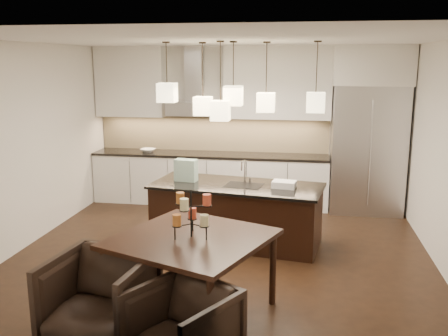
% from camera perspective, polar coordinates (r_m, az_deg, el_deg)
% --- Properties ---
extents(floor, '(5.50, 5.50, 0.02)m').
position_cam_1_polar(floor, '(6.79, -0.28, -9.97)').
color(floor, black).
rests_on(floor, ground).
extents(ceiling, '(5.50, 5.50, 0.02)m').
position_cam_1_polar(ceiling, '(6.29, -0.30, 14.55)').
color(ceiling, white).
rests_on(ceiling, wall_back).
extents(wall_back, '(5.50, 0.02, 2.80)m').
position_cam_1_polar(wall_back, '(9.09, 2.62, 4.90)').
color(wall_back, silver).
rests_on(wall_back, ground).
extents(wall_front, '(5.50, 0.02, 2.80)m').
position_cam_1_polar(wall_front, '(3.77, -7.32, -5.65)').
color(wall_front, silver).
rests_on(wall_front, ground).
extents(wall_left, '(0.02, 5.50, 2.80)m').
position_cam_1_polar(wall_left, '(7.37, -21.99, 2.31)').
color(wall_left, silver).
rests_on(wall_left, ground).
extents(refrigerator, '(1.20, 0.72, 2.15)m').
position_cam_1_polar(refrigerator, '(8.77, 16.07, 2.02)').
color(refrigerator, '#B7B7BA').
rests_on(refrigerator, floor).
extents(fridge_panel, '(1.26, 0.72, 0.65)m').
position_cam_1_polar(fridge_panel, '(8.64, 16.62, 11.19)').
color(fridge_panel, silver).
rests_on(fridge_panel, refrigerator).
extents(lower_cabinets, '(4.21, 0.62, 0.88)m').
position_cam_1_polar(lower_cabinets, '(9.04, -1.62, -1.32)').
color(lower_cabinets, silver).
rests_on(lower_cabinets, floor).
extents(countertop, '(4.21, 0.66, 0.04)m').
position_cam_1_polar(countertop, '(8.94, -1.64, 1.54)').
color(countertop, black).
rests_on(countertop, lower_cabinets).
extents(backsplash, '(4.21, 0.02, 0.63)m').
position_cam_1_polar(backsplash, '(9.18, -1.30, 3.94)').
color(backsplash, beige).
rests_on(backsplash, countertop).
extents(upper_cab_left, '(1.25, 0.35, 1.25)m').
position_cam_1_polar(upper_cab_left, '(9.33, -10.60, 9.67)').
color(upper_cab_left, silver).
rests_on(upper_cab_left, wall_back).
extents(upper_cab_right, '(1.85, 0.35, 1.25)m').
position_cam_1_polar(upper_cab_right, '(8.79, 6.15, 9.67)').
color(upper_cab_right, silver).
rests_on(upper_cab_right, wall_back).
extents(hood_canopy, '(0.90, 0.52, 0.24)m').
position_cam_1_polar(hood_canopy, '(8.94, -3.51, 6.83)').
color(hood_canopy, '#B7B7BA').
rests_on(hood_canopy, wall_back).
extents(hood_chimney, '(0.30, 0.28, 0.96)m').
position_cam_1_polar(hood_chimney, '(9.01, -3.41, 10.70)').
color(hood_chimney, '#B7B7BA').
rests_on(hood_chimney, hood_canopy).
extents(fruit_bowl, '(0.30, 0.30, 0.06)m').
position_cam_1_polar(fruit_bowl, '(9.17, -8.70, 2.00)').
color(fruit_bowl, silver).
rests_on(fruit_bowl, countertop).
extents(island_body, '(2.42, 1.25, 0.81)m').
position_cam_1_polar(island_body, '(7.11, 1.44, -5.36)').
color(island_body, black).
rests_on(island_body, floor).
extents(island_top, '(2.50, 1.34, 0.04)m').
position_cam_1_polar(island_top, '(7.00, 1.46, -2.04)').
color(island_top, black).
rests_on(island_top, island_body).
extents(faucet, '(0.12, 0.23, 0.35)m').
position_cam_1_polar(faucet, '(7.01, 2.40, -0.39)').
color(faucet, silver).
rests_on(faucet, island_top).
extents(tote_bag, '(0.33, 0.21, 0.31)m').
position_cam_1_polar(tote_bag, '(7.19, -4.36, -0.25)').
color(tote_bag, '#26613C').
rests_on(tote_bag, island_top).
extents(food_container, '(0.34, 0.27, 0.09)m').
position_cam_1_polar(food_container, '(6.86, 6.89, -1.87)').
color(food_container, silver).
rests_on(food_container, island_top).
extents(dining_table, '(1.80, 1.80, 0.83)m').
position_cam_1_polar(dining_table, '(5.18, -3.68, -12.16)').
color(dining_table, black).
rests_on(dining_table, floor).
extents(candelabra, '(0.52, 0.52, 0.49)m').
position_cam_1_polar(candelabra, '(4.95, -3.78, -5.18)').
color(candelabra, black).
rests_on(candelabra, dining_table).
extents(candle_a, '(0.11, 0.11, 0.11)m').
position_cam_1_polar(candle_a, '(4.88, -2.27, -5.99)').
color(candle_a, beige).
rests_on(candle_a, candelabra).
extents(candle_b, '(0.11, 0.11, 0.11)m').
position_cam_1_polar(candle_b, '(5.11, -3.64, -5.16)').
color(candle_b, '#C2452C').
rests_on(candle_b, candelabra).
extents(candle_c, '(0.11, 0.11, 0.11)m').
position_cam_1_polar(candle_c, '(4.90, -5.41, -5.94)').
color(candle_c, '#AD6428').
rests_on(candle_c, candelabra).
extents(candle_d, '(0.11, 0.11, 0.11)m').
position_cam_1_polar(candle_d, '(4.92, -1.97, -3.65)').
color(candle_d, '#C2452C').
rests_on(candle_d, candelabra).
extents(candle_e, '(0.11, 0.11, 0.11)m').
position_cam_1_polar(candle_e, '(5.01, -5.02, -3.42)').
color(candle_e, '#AD6428').
rests_on(candle_e, candelabra).
extents(candle_f, '(0.11, 0.11, 0.11)m').
position_cam_1_polar(candle_f, '(4.78, -4.57, -4.16)').
color(candle_f, beige).
rests_on(candle_f, candelabra).
extents(armchair_left, '(0.99, 1.01, 0.82)m').
position_cam_1_polar(armchair_left, '(4.88, -13.99, -14.22)').
color(armchair_left, black).
rests_on(armchair_left, floor).
extents(armchair_right, '(1.07, 1.08, 0.72)m').
position_cam_1_polar(armchair_right, '(4.36, -4.89, -17.96)').
color(armchair_right, black).
rests_on(armchair_right, floor).
extents(pendant_a, '(0.24, 0.24, 0.26)m').
position_cam_1_polar(pendant_a, '(6.94, -6.51, 8.56)').
color(pendant_a, beige).
rests_on(pendant_a, ceiling).
extents(pendant_b, '(0.24, 0.24, 0.26)m').
position_cam_1_polar(pendant_b, '(7.11, -2.41, 7.10)').
color(pendant_b, beige).
rests_on(pendant_b, ceiling).
extents(pendant_c, '(0.24, 0.24, 0.26)m').
position_cam_1_polar(pendant_c, '(6.72, 1.06, 8.26)').
color(pendant_c, beige).
rests_on(pendant_c, ceiling).
extents(pendant_d, '(0.24, 0.24, 0.26)m').
position_cam_1_polar(pendant_d, '(6.93, 4.81, 7.48)').
color(pendant_d, beige).
rests_on(pendant_d, ceiling).
extents(pendant_e, '(0.24, 0.24, 0.26)m').
position_cam_1_polar(pendant_e, '(6.71, 10.42, 7.38)').
color(pendant_e, beige).
rests_on(pendant_e, ceiling).
extents(pendant_f, '(0.24, 0.24, 0.26)m').
position_cam_1_polar(pendant_f, '(6.61, -0.41, 6.57)').
color(pendant_f, beige).
rests_on(pendant_f, ceiling).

